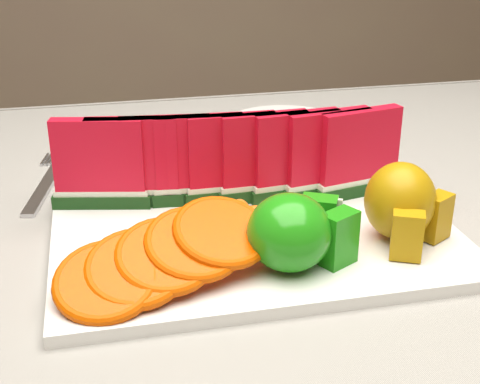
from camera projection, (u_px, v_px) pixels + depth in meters
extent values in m
cube|color=#4F3819|center=(170.00, 259.00, 0.69)|extent=(1.40, 0.90, 0.03)
cube|color=#4F3819|center=(477.00, 295.00, 1.31)|extent=(0.06, 0.06, 0.72)
cube|color=gray|center=(170.00, 243.00, 0.68)|extent=(1.52, 1.02, 0.01)
cube|color=gray|center=(136.00, 156.00, 1.17)|extent=(1.52, 0.01, 0.20)
cube|color=silver|center=(253.00, 231.00, 0.68)|extent=(0.40, 0.30, 0.01)
ellipsoid|color=#258C0C|center=(289.00, 232.00, 0.59)|extent=(0.08, 0.08, 0.07)
cube|color=#258C0C|center=(339.00, 239.00, 0.60)|extent=(0.04, 0.03, 0.05)
cube|color=beige|center=(345.00, 238.00, 0.60)|extent=(0.03, 0.02, 0.05)
cube|color=#258C0C|center=(319.00, 223.00, 0.63)|extent=(0.04, 0.03, 0.05)
cube|color=beige|center=(325.00, 222.00, 0.63)|extent=(0.03, 0.02, 0.05)
ellipsoid|color=#B87B1A|center=(400.00, 201.00, 0.64)|extent=(0.07, 0.07, 0.08)
cube|color=#B87B1A|center=(407.00, 235.00, 0.61)|extent=(0.03, 0.03, 0.05)
cube|color=#B87B1A|center=(436.00, 217.00, 0.64)|extent=(0.03, 0.03, 0.05)
cylinder|color=silver|center=(286.00, 125.00, 1.00)|extent=(0.22, 0.22, 0.01)
cube|color=silver|center=(46.00, 185.00, 0.80)|extent=(0.05, 0.17, 0.00)
cube|color=silver|center=(45.00, 160.00, 0.88)|extent=(0.01, 0.04, 0.00)
cube|color=silver|center=(49.00, 159.00, 0.88)|extent=(0.01, 0.04, 0.00)
cube|color=silver|center=(53.00, 159.00, 0.88)|extent=(0.01, 0.04, 0.00)
cube|color=#0D3515|center=(102.00, 200.00, 0.72)|extent=(0.11, 0.04, 0.01)
cube|color=silver|center=(102.00, 192.00, 0.72)|extent=(0.10, 0.04, 0.01)
cube|color=#CB0010|center=(98.00, 155.00, 0.70)|extent=(0.10, 0.04, 0.08)
cube|color=#0D3515|center=(135.00, 199.00, 0.72)|extent=(0.11, 0.04, 0.01)
cube|color=silver|center=(135.00, 190.00, 0.72)|extent=(0.10, 0.03, 0.01)
cube|color=#CB0010|center=(132.00, 154.00, 0.70)|extent=(0.10, 0.03, 0.08)
cube|color=#0D3515|center=(168.00, 197.00, 0.73)|extent=(0.11, 0.03, 0.01)
cube|color=silver|center=(168.00, 189.00, 0.72)|extent=(0.10, 0.03, 0.01)
cube|color=#CB0010|center=(166.00, 152.00, 0.71)|extent=(0.10, 0.03, 0.08)
cube|color=#0D3515|center=(200.00, 196.00, 0.73)|extent=(0.11, 0.03, 0.01)
cube|color=silver|center=(200.00, 187.00, 0.73)|extent=(0.10, 0.02, 0.01)
cube|color=#CB0010|center=(199.00, 151.00, 0.71)|extent=(0.10, 0.02, 0.08)
cube|color=#0D3515|center=(232.00, 194.00, 0.73)|extent=(0.10, 0.02, 0.01)
cube|color=silver|center=(232.00, 186.00, 0.73)|extent=(0.10, 0.02, 0.01)
cube|color=#CB0010|center=(232.00, 150.00, 0.71)|extent=(0.10, 0.02, 0.08)
cube|color=#0D3515|center=(264.00, 193.00, 0.74)|extent=(0.11, 0.03, 0.01)
cube|color=silver|center=(264.00, 184.00, 0.73)|extent=(0.10, 0.02, 0.01)
cube|color=#CB0010|center=(264.00, 148.00, 0.72)|extent=(0.10, 0.02, 0.08)
cube|color=#0D3515|center=(295.00, 191.00, 0.74)|extent=(0.11, 0.03, 0.01)
cube|color=silver|center=(295.00, 183.00, 0.74)|extent=(0.10, 0.03, 0.01)
cube|color=#CB0010|center=(297.00, 147.00, 0.72)|extent=(0.10, 0.03, 0.08)
cube|color=#0D3515|center=(326.00, 190.00, 0.75)|extent=(0.11, 0.04, 0.01)
cube|color=silver|center=(327.00, 181.00, 0.74)|extent=(0.10, 0.03, 0.01)
cube|color=#CB0010|center=(329.00, 146.00, 0.72)|extent=(0.10, 0.03, 0.08)
cube|color=#0D3515|center=(357.00, 188.00, 0.75)|extent=(0.11, 0.04, 0.01)
cube|color=silver|center=(357.00, 180.00, 0.75)|extent=(0.10, 0.04, 0.01)
cube|color=#CB0010|center=(360.00, 145.00, 0.73)|extent=(0.10, 0.04, 0.08)
cylinder|color=#D5650E|center=(106.00, 281.00, 0.55)|extent=(0.09, 0.09, 0.04)
torus|color=orange|center=(106.00, 281.00, 0.55)|extent=(0.11, 0.10, 0.04)
cylinder|color=#D5650E|center=(137.00, 268.00, 0.56)|extent=(0.09, 0.08, 0.04)
torus|color=orange|center=(137.00, 268.00, 0.56)|extent=(0.10, 0.09, 0.04)
cylinder|color=#D5650E|center=(166.00, 255.00, 0.57)|extent=(0.08, 0.08, 0.04)
torus|color=orange|center=(166.00, 255.00, 0.57)|extent=(0.09, 0.09, 0.04)
cylinder|color=#D5650E|center=(194.00, 243.00, 0.58)|extent=(0.09, 0.09, 0.04)
torus|color=orange|center=(194.00, 243.00, 0.58)|extent=(0.10, 0.10, 0.04)
cylinder|color=#D5650E|center=(222.00, 232.00, 0.59)|extent=(0.10, 0.10, 0.04)
torus|color=orange|center=(222.00, 232.00, 0.59)|extent=(0.11, 0.11, 0.04)
cylinder|color=#D5650E|center=(142.00, 176.00, 0.77)|extent=(0.07, 0.07, 0.03)
torus|color=orange|center=(142.00, 176.00, 0.77)|extent=(0.08, 0.08, 0.03)
cylinder|color=#D5650E|center=(183.00, 170.00, 0.77)|extent=(0.07, 0.07, 0.03)
torus|color=orange|center=(183.00, 170.00, 0.77)|extent=(0.08, 0.08, 0.03)
cylinder|color=#D5650E|center=(224.00, 164.00, 0.78)|extent=(0.08, 0.08, 0.03)
torus|color=orange|center=(224.00, 164.00, 0.78)|extent=(0.09, 0.09, 0.03)
cylinder|color=#D5650E|center=(263.00, 159.00, 0.79)|extent=(0.08, 0.08, 0.03)
torus|color=orange|center=(263.00, 159.00, 0.79)|extent=(0.09, 0.09, 0.03)
cylinder|color=#D5650E|center=(302.00, 153.00, 0.80)|extent=(0.09, 0.09, 0.03)
torus|color=orange|center=(302.00, 153.00, 0.80)|extent=(0.10, 0.10, 0.03)
cylinder|color=#D5650E|center=(340.00, 148.00, 0.81)|extent=(0.09, 0.09, 0.03)
torus|color=orange|center=(340.00, 148.00, 0.81)|extent=(0.10, 0.10, 0.03)
ellipsoid|color=orange|center=(179.00, 221.00, 0.66)|extent=(0.04, 0.04, 0.02)
ellipsoid|color=orange|center=(203.00, 220.00, 0.66)|extent=(0.03, 0.04, 0.02)
ellipsoid|color=orange|center=(217.00, 211.00, 0.68)|extent=(0.04, 0.04, 0.02)
ellipsoid|color=orange|center=(241.00, 211.00, 0.68)|extent=(0.02, 0.04, 0.02)
ellipsoid|color=orange|center=(259.00, 216.00, 0.67)|extent=(0.04, 0.03, 0.02)
ellipsoid|color=orange|center=(274.00, 208.00, 0.69)|extent=(0.04, 0.04, 0.02)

